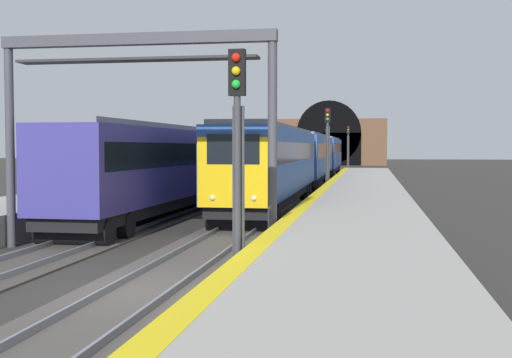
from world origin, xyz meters
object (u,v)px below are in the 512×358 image
object	(u,v)px
train_main_approaching	(309,156)
railway_signal_mid	(328,142)
train_adjacent_platform	(247,158)
railway_signal_far	(348,144)
overhead_signal_gantry	(136,86)
railway_signal_near	(237,144)

from	to	relation	value
train_main_approaching	railway_signal_mid	bearing A→B (deg)	16.30
train_adjacent_platform	railway_signal_far	world-z (taller)	railway_signal_far
train_main_approaching	train_adjacent_platform	bearing A→B (deg)	-54.42
train_main_approaching	railway_signal_far	xyz separation A→B (m)	(37.63, -1.89, 1.15)
train_adjacent_platform	overhead_signal_gantry	world-z (taller)	overhead_signal_gantry
train_main_approaching	railway_signal_near	bearing A→B (deg)	2.45
railway_signal_far	train_main_approaching	bearing A→B (deg)	-2.88
train_adjacent_platform	overhead_signal_gantry	xyz separation A→B (m)	(-30.84, -2.23, 2.72)
railway_signal_near	railway_signal_far	size ratio (longest dim) A/B	0.90
train_adjacent_platform	railway_signal_near	world-z (taller)	railway_signal_near
train_main_approaching	overhead_signal_gantry	world-z (taller)	overhead_signal_gantry
train_adjacent_platform	overhead_signal_gantry	distance (m)	31.04
train_adjacent_platform	railway_signal_mid	distance (m)	7.17
railway_signal_far	overhead_signal_gantry	world-z (taller)	overhead_signal_gantry
train_adjacent_platform	railway_signal_near	bearing A→B (deg)	-169.15
railway_signal_mid	overhead_signal_gantry	distance (m)	28.09
railway_signal_near	overhead_signal_gantry	world-z (taller)	overhead_signal_gantry
railway_signal_mid	overhead_signal_gantry	bearing A→B (deg)	-8.46
railway_signal_mid	overhead_signal_gantry	world-z (taller)	overhead_signal_gantry
train_main_approaching	railway_signal_far	size ratio (longest dim) A/B	10.09
train_adjacent_platform	railway_signal_mid	xyz separation A→B (m)	(-3.10, -6.36, 1.18)
overhead_signal_gantry	railway_signal_far	bearing A→B (deg)	-3.29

